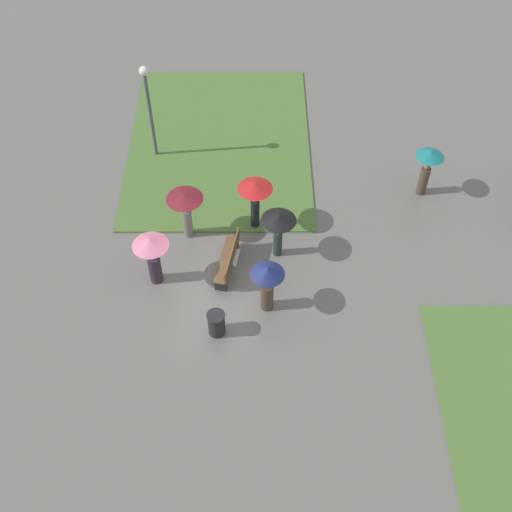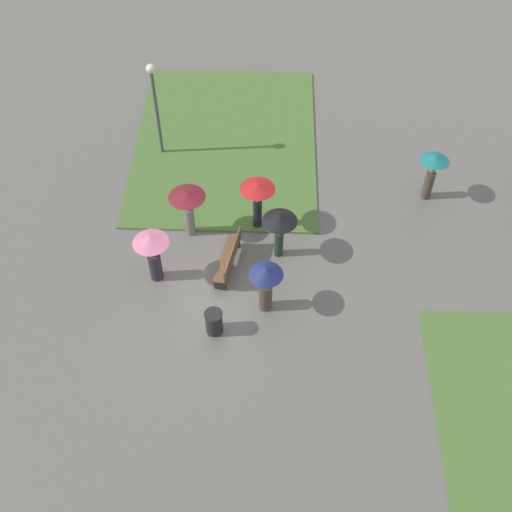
{
  "view_description": "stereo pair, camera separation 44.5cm",
  "coord_description": "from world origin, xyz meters",
  "views": [
    {
      "loc": [
        12.29,
        1.24,
        15.78
      ],
      "look_at": [
        -0.15,
        1.26,
        1.04
      ],
      "focal_mm": 45.0,
      "sensor_mm": 36.0,
      "label": 1
    },
    {
      "loc": [
        12.28,
        1.68,
        15.78
      ],
      "look_at": [
        -0.15,
        1.26,
        1.04
      ],
      "focal_mm": 45.0,
      "sensor_mm": 36.0,
      "label": 2
    }
  ],
  "objects": [
    {
      "name": "trash_bin",
      "position": [
        1.87,
        0.12,
        0.42
      ],
      "size": [
        0.54,
        0.54,
        0.84
      ],
      "color": "#232326",
      "rests_on": "ground_plane"
    },
    {
      "name": "lone_walker_mid_plaza",
      "position": [
        -3.95,
        7.05,
        1.3
      ],
      "size": [
        0.96,
        0.96,
        1.86
      ],
      "rotation": [
        0.0,
        0.0,
        5.07
      ],
      "color": "#47382D",
      "rests_on": "ground_plane"
    },
    {
      "name": "crowd_person_red",
      "position": [
        -2.36,
        1.24,
        1.48
      ],
      "size": [
        1.13,
        1.13,
        1.93
      ],
      "rotation": [
        0.0,
        0.0,
        0.86
      ],
      "color": "black",
      "rests_on": "ground_plane"
    },
    {
      "name": "crowd_person_maroon",
      "position": [
        -1.98,
        -0.96,
        1.38
      ],
      "size": [
        1.18,
        1.18,
        1.84
      ],
      "rotation": [
        0.0,
        0.0,
        2.58
      ],
      "color": "slate",
      "rests_on": "ground_plane"
    },
    {
      "name": "crowd_person_pink",
      "position": [
        -0.07,
        -1.83,
        1.33
      ],
      "size": [
        1.1,
        1.1,
        1.89
      ],
      "rotation": [
        0.0,
        0.0,
        2.15
      ],
      "color": "#2D2333",
      "rests_on": "ground_plane"
    },
    {
      "name": "ground_plane",
      "position": [
        0.0,
        0.0,
        0.0
      ],
      "size": [
        90.0,
        90.0,
        0.0
      ],
      "primitive_type": "plane",
      "color": "#66635E"
    },
    {
      "name": "crowd_person_black",
      "position": [
        -1.15,
        1.95,
        1.4
      ],
      "size": [
        1.1,
        1.1,
        1.78
      ],
      "rotation": [
        0.0,
        0.0,
        4.46
      ],
      "color": "#1E3328",
      "rests_on": "ground_plane"
    },
    {
      "name": "crowd_person_navy",
      "position": [
        0.96,
        1.59,
        1.25
      ],
      "size": [
        1.0,
        1.0,
        1.82
      ],
      "rotation": [
        0.0,
        0.0,
        0.14
      ],
      "color": "#47382D",
      "rests_on": "ground_plane"
    },
    {
      "name": "park_bench",
      "position": [
        -0.52,
        0.42,
        0.48
      ],
      "size": [
        2.02,
        0.79,
        0.9
      ],
      "rotation": [
        0.0,
        0.0,
        -0.19
      ],
      "color": "brown",
      "rests_on": "ground_plane"
    },
    {
      "name": "lawn_patch_near",
      "position": [
        -6.63,
        -0.11,
        0.03
      ],
      "size": [
        9.16,
        6.74,
        0.06
      ],
      "color": "#4C7033",
      "rests_on": "ground_plane"
    },
    {
      "name": "lamp_post",
      "position": [
        -5.96,
        -2.42,
        2.47
      ],
      "size": [
        0.32,
        0.32,
        3.77
      ],
      "color": "#474C51",
      "rests_on": "ground_plane"
    }
  ]
}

